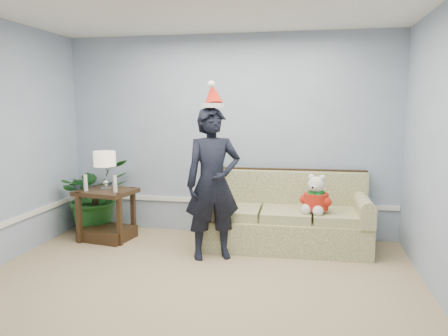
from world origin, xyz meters
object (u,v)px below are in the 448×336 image
table_lamp (105,160)px  teddy_bear (316,199)px  sofa (286,220)px  man (213,184)px  houseplant (95,195)px  side_table (107,220)px

table_lamp → teddy_bear: 2.73m
sofa → table_lamp: table_lamp is taller
sofa → man: man is taller
houseplant → teddy_bear: bearing=-6.6°
side_table → table_lamp: table_lamp is taller
table_lamp → teddy_bear: size_ratio=1.07×
table_lamp → man: 1.61m
houseplant → table_lamp: bearing=-44.0°
table_lamp → sofa: bearing=4.0°
teddy_bear → man: bearing=-140.1°
houseplant → man: size_ratio=0.60×
houseplant → man: 2.02m
table_lamp → houseplant: bearing=136.0°
table_lamp → houseplant: 0.68m
teddy_bear → table_lamp: bearing=-159.4°
sofa → man: bearing=-145.1°
sofa → houseplant: bearing=175.5°
side_table → table_lamp: 0.79m
sofa → teddy_bear: bearing=-32.1°
houseplant → teddy_bear: houseplant is taller
sofa → table_lamp: (-2.35, -0.16, 0.72)m
teddy_bear → houseplant: bearing=-165.0°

